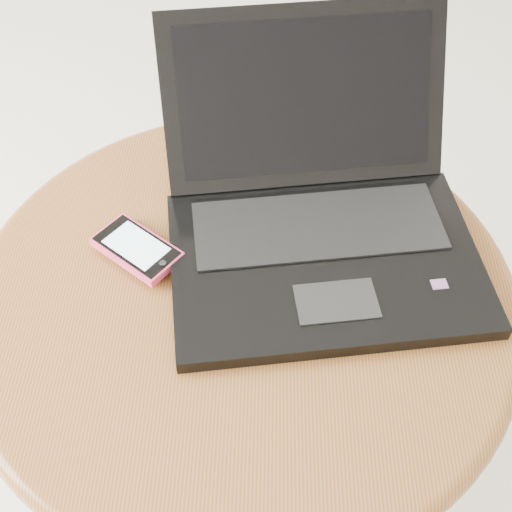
{
  "coord_description": "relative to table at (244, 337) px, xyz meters",
  "views": [
    {
      "loc": [
        0.09,
        -0.41,
        1.21
      ],
      "look_at": [
        0.07,
        0.1,
        0.61
      ],
      "focal_mm": 47.71,
      "sensor_mm": 36.0,
      "label": 1
    }
  ],
  "objects": [
    {
      "name": "laptop",
      "position": [
        0.09,
        0.08,
        0.16
      ],
      "size": [
        0.43,
        0.43,
        0.23
      ],
      "color": "black",
      "rests_on": "table"
    },
    {
      "name": "phone_black",
      "position": [
        -0.14,
        0.05,
        0.12
      ],
      "size": [
        0.11,
        0.11,
        0.01
      ],
      "color": "black",
      "rests_on": "table"
    },
    {
      "name": "table",
      "position": [
        0.0,
        0.0,
        0.0
      ],
      "size": [
        0.69,
        0.69,
        0.55
      ],
      "color": "#4C2714",
      "rests_on": "ground"
    },
    {
      "name": "phone_pink",
      "position": [
        -0.13,
        0.04,
        0.13
      ],
      "size": [
        0.12,
        0.12,
        0.01
      ],
      "color": "#F03B66",
      "rests_on": "phone_black"
    }
  ]
}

